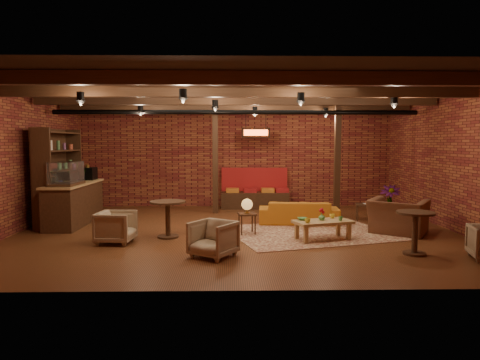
{
  "coord_description": "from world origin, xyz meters",
  "views": [
    {
      "loc": [
        -0.13,
        -9.78,
        2.05
      ],
      "look_at": [
        0.07,
        0.2,
        1.18
      ],
      "focal_mm": 32.0,
      "sensor_mm": 36.0,
      "label": 1
    }
  ],
  "objects_px": {
    "armchair_a": "(116,226)",
    "armchair_right": "(398,211)",
    "round_table_left": "(168,213)",
    "round_table_right": "(415,226)",
    "sofa": "(299,212)",
    "side_table_lamp": "(247,207)",
    "plant_tall": "(391,167)",
    "side_table_book": "(364,205)",
    "coffee_table": "(322,223)",
    "armchair_b": "(213,237)"
  },
  "relations": [
    {
      "from": "side_table_lamp",
      "to": "side_table_book",
      "type": "height_order",
      "value": "side_table_lamp"
    },
    {
      "from": "armchair_b",
      "to": "plant_tall",
      "type": "bearing_deg",
      "value": 71.1
    },
    {
      "from": "sofa",
      "to": "coffee_table",
      "type": "bearing_deg",
      "value": 101.52
    },
    {
      "from": "armchair_b",
      "to": "plant_tall",
      "type": "relative_size",
      "value": 0.26
    },
    {
      "from": "coffee_table",
      "to": "side_table_lamp",
      "type": "xyz_separation_m",
      "value": [
        -1.56,
        0.62,
        0.24
      ]
    },
    {
      "from": "sofa",
      "to": "side_table_lamp",
      "type": "distance_m",
      "value": 1.83
    },
    {
      "from": "armchair_b",
      "to": "round_table_right",
      "type": "height_order",
      "value": "round_table_right"
    },
    {
      "from": "armchair_b",
      "to": "round_table_right",
      "type": "distance_m",
      "value": 3.7
    },
    {
      "from": "armchair_a",
      "to": "side_table_book",
      "type": "height_order",
      "value": "armchair_a"
    },
    {
      "from": "sofa",
      "to": "round_table_right",
      "type": "distance_m",
      "value": 3.47
    },
    {
      "from": "round_table_left",
      "to": "round_table_right",
      "type": "bearing_deg",
      "value": -17.69
    },
    {
      "from": "armchair_right",
      "to": "round_table_right",
      "type": "distance_m",
      "value": 1.87
    },
    {
      "from": "coffee_table",
      "to": "side_table_lamp",
      "type": "bearing_deg",
      "value": 158.23
    },
    {
      "from": "side_table_lamp",
      "to": "sofa",
      "type": "bearing_deg",
      "value": 41.44
    },
    {
      "from": "sofa",
      "to": "round_table_left",
      "type": "xyz_separation_m",
      "value": [
        -3.08,
        -1.53,
        0.25
      ]
    },
    {
      "from": "round_table_left",
      "to": "side_table_book",
      "type": "xyz_separation_m",
      "value": [
        4.84,
        1.86,
        -0.13
      ]
    },
    {
      "from": "coffee_table",
      "to": "side_table_lamp",
      "type": "height_order",
      "value": "side_table_lamp"
    },
    {
      "from": "side_table_book",
      "to": "round_table_right",
      "type": "bearing_deg",
      "value": -91.76
    },
    {
      "from": "sofa",
      "to": "armchair_right",
      "type": "xyz_separation_m",
      "value": [
        2.06,
        -1.22,
        0.23
      ]
    },
    {
      "from": "round_table_left",
      "to": "armchair_a",
      "type": "height_order",
      "value": "round_table_left"
    },
    {
      "from": "round_table_right",
      "to": "armchair_right",
      "type": "bearing_deg",
      "value": 77.45
    },
    {
      "from": "sofa",
      "to": "armchair_right",
      "type": "distance_m",
      "value": 2.41
    },
    {
      "from": "side_table_lamp",
      "to": "armchair_a",
      "type": "bearing_deg",
      "value": -163.05
    },
    {
      "from": "armchair_a",
      "to": "plant_tall",
      "type": "bearing_deg",
      "value": -65.69
    },
    {
      "from": "coffee_table",
      "to": "side_table_book",
      "type": "bearing_deg",
      "value": 54.19
    },
    {
      "from": "armchair_a",
      "to": "side_table_book",
      "type": "relative_size",
      "value": 1.52
    },
    {
      "from": "sofa",
      "to": "armchair_right",
      "type": "height_order",
      "value": "armchair_right"
    },
    {
      "from": "sofa",
      "to": "armchair_b",
      "type": "height_order",
      "value": "armchair_b"
    },
    {
      "from": "round_table_left",
      "to": "round_table_right",
      "type": "xyz_separation_m",
      "value": [
        4.74,
        -1.51,
        -0.01
      ]
    },
    {
      "from": "coffee_table",
      "to": "side_table_book",
      "type": "distance_m",
      "value": 2.65
    },
    {
      "from": "side_table_book",
      "to": "sofa",
      "type": "bearing_deg",
      "value": -169.4
    },
    {
      "from": "armchair_right",
      "to": "armchair_a",
      "type": "bearing_deg",
      "value": 42.15
    },
    {
      "from": "sofa",
      "to": "round_table_right",
      "type": "xyz_separation_m",
      "value": [
        1.66,
        -3.04,
        0.24
      ]
    },
    {
      "from": "side_table_lamp",
      "to": "armchair_b",
      "type": "height_order",
      "value": "side_table_lamp"
    },
    {
      "from": "plant_tall",
      "to": "coffee_table",
      "type": "bearing_deg",
      "value": -136.24
    },
    {
      "from": "coffee_table",
      "to": "armchair_a",
      "type": "bearing_deg",
      "value": -177.3
    },
    {
      "from": "armchair_right",
      "to": "plant_tall",
      "type": "xyz_separation_m",
      "value": [
        0.38,
        1.53,
        0.89
      ]
    },
    {
      "from": "side_table_lamp",
      "to": "round_table_left",
      "type": "xyz_separation_m",
      "value": [
        -1.73,
        -0.34,
        -0.07
      ]
    },
    {
      "from": "round_table_right",
      "to": "armchair_a",
      "type": "bearing_deg",
      "value": 169.88
    },
    {
      "from": "armchair_a",
      "to": "armchair_right",
      "type": "relative_size",
      "value": 0.61
    },
    {
      "from": "side_table_book",
      "to": "round_table_right",
      "type": "relative_size",
      "value": 0.6
    },
    {
      "from": "coffee_table",
      "to": "armchair_b",
      "type": "xyz_separation_m",
      "value": [
        -2.24,
        -1.3,
        -0.01
      ]
    },
    {
      "from": "sofa",
      "to": "side_table_lamp",
      "type": "height_order",
      "value": "side_table_lamp"
    },
    {
      "from": "sofa",
      "to": "side_table_book",
      "type": "bearing_deg",
      "value": -164.44
    },
    {
      "from": "plant_tall",
      "to": "armchair_a",
      "type": "bearing_deg",
      "value": -160.24
    },
    {
      "from": "armchair_a",
      "to": "side_table_lamp",
      "type": "bearing_deg",
      "value": -68.5
    },
    {
      "from": "round_table_left",
      "to": "coffee_table",
      "type": "bearing_deg",
      "value": -5.01
    },
    {
      "from": "armchair_a",
      "to": "armchair_right",
      "type": "xyz_separation_m",
      "value": [
        6.13,
        0.8,
        0.16
      ]
    },
    {
      "from": "round_table_left",
      "to": "sofa",
      "type": "bearing_deg",
      "value": 26.45
    },
    {
      "from": "side_table_lamp",
      "to": "round_table_left",
      "type": "relative_size",
      "value": 1.0
    }
  ]
}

